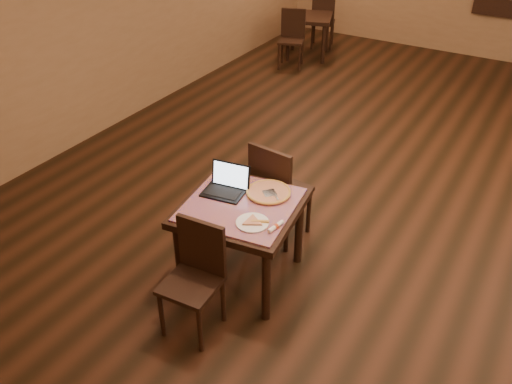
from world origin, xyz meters
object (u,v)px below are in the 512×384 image
Objects in this scene: pizza_pan at (269,194)px; other_table_b_chair_near at (292,35)px; tiled_table at (241,214)px; chair_main_far at (276,188)px; other_table_b at (308,23)px; chair_main_near at (196,271)px; laptop at (227,185)px; other_table_b_chair_far at (323,19)px.

other_table_b_chair_near is at bearing 115.62° from pizza_pan.
chair_main_far reaches higher than tiled_table.
pizza_pan is at bearing 115.36° from chair_main_far.
tiled_table is 0.29m from pizza_pan.
pizza_pan is 0.34× the size of other_table_b.
tiled_table is 1.14× the size of other_table_b_chair_near.
chair_main_near is 0.90m from pizza_pan.
laptop is (-0.19, -0.51, 0.25)m from chair_main_far.
laptop is 6.12m from other_table_b_chair_far.
tiled_table is 5.29m from other_table_b_chair_near.
chair_main_near is 2.77× the size of pizza_pan.
other_table_b is at bearing 102.96° from tiled_table.
pizza_pan is at bearing 91.20° from other_table_b_chair_far.
tiled_table is 1.08× the size of other_table_b.
other_table_b_chair_far is at bearing 67.54° from other_table_b.
chair_main_near is at bearing 87.66° from other_table_b_chair_far.
other_table_b_chair_near is 1.00× the size of other_table_b_chair_far.
laptop reaches higher than chair_main_near.
other_table_b is at bearing 67.54° from other_table_b_chair_far.
other_table_b_chair_near is (-2.21, 4.62, -0.25)m from pizza_pan.
other_table_b is (-2.19, 5.15, -0.18)m from pizza_pan.
pizza_pan is at bearing -86.60° from other_table_b.
tiled_table is 1.02× the size of chair_main_far.
pizza_pan is at bearing 14.09° from laptop.
other_table_b is 0.54m from other_table_b_chair_far.
laptop reaches higher than pizza_pan.
chair_main_far is 5.20m from other_table_b.
pizza_pan is at bearing 55.42° from tiled_table.
other_table_b_chair_near is (-2.09, 4.86, -0.14)m from tiled_table.
chair_main_near is (-0.01, -0.62, -0.14)m from tiled_table.
laptop is 0.40× the size of other_table_b_chair_near.
other_table_b_chair_far is at bearing 67.54° from other_table_b_chair_near.
tiled_table is 2.82× the size of laptop.
chair_main_far is 2.75× the size of laptop.
chair_main_near is 0.81m from laptop.
tiled_table is at bearing -86.27° from other_table_b_chair_near.
other_table_b_chair_far is at bearing 110.79° from pizza_pan.
chair_main_near is 6.86m from other_table_b_chair_far.
other_table_b_chair_near is at bearing -112.46° from other_table_b.
chair_main_far is 0.60m from laptop.
other_table_b_chair_far is at bearing 98.54° from laptop.
chair_main_near is 1.23m from chair_main_far.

